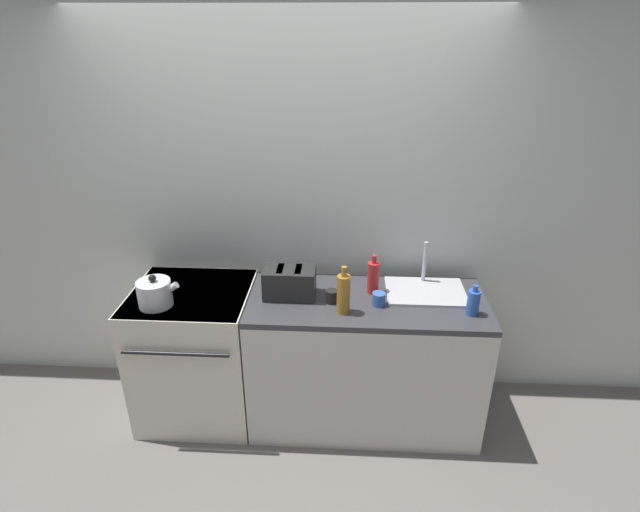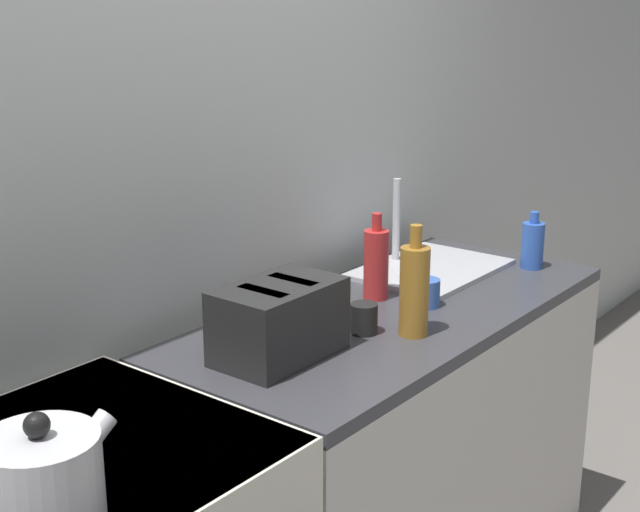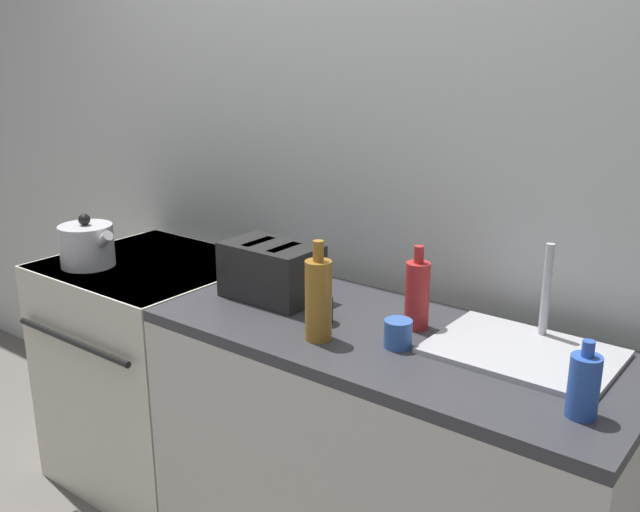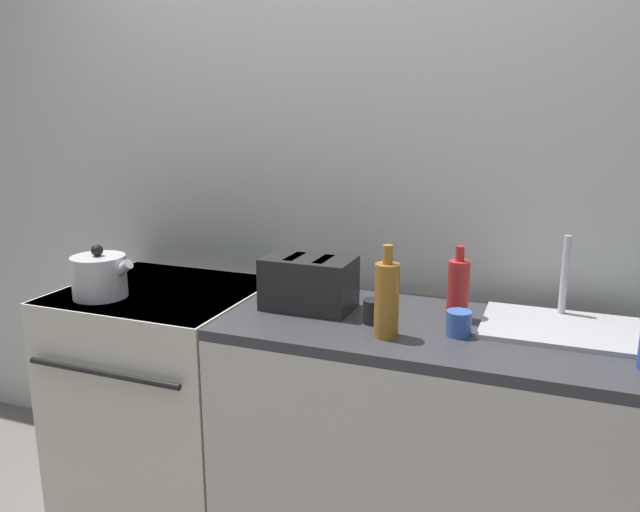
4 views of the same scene
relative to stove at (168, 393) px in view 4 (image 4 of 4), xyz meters
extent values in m
cube|color=silver|center=(0.58, 0.39, 0.84)|extent=(8.00, 0.05, 2.60)
cube|color=silver|center=(0.00, 0.00, -0.01)|extent=(0.73, 0.67, 0.90)
cube|color=black|center=(0.00, 0.00, 0.43)|extent=(0.72, 0.66, 0.02)
cylinder|color=black|center=(-0.16, -0.14, 0.43)|extent=(0.21, 0.21, 0.01)
cylinder|color=black|center=(0.16, -0.14, 0.43)|extent=(0.21, 0.21, 0.01)
cylinder|color=black|center=(-0.16, 0.14, 0.43)|extent=(0.21, 0.21, 0.01)
cylinder|color=black|center=(0.16, 0.14, 0.43)|extent=(0.21, 0.21, 0.01)
cylinder|color=black|center=(0.00, -0.36, 0.24)|extent=(0.62, 0.02, 0.02)
cube|color=silver|center=(1.09, -0.02, -0.03)|extent=(1.43, 0.63, 0.86)
cube|color=#38383D|center=(1.09, -0.02, 0.42)|extent=(1.43, 0.63, 0.04)
cylinder|color=silver|center=(-0.15, -0.16, 0.52)|extent=(0.20, 0.20, 0.16)
sphere|color=black|center=(-0.15, -0.16, 0.62)|extent=(0.04, 0.04, 0.04)
cylinder|color=silver|center=(-0.06, -0.16, 0.55)|extent=(0.11, 0.04, 0.09)
cube|color=black|center=(0.62, 0.00, 0.53)|extent=(0.31, 0.19, 0.18)
cube|color=black|center=(0.57, 0.00, 0.62)|extent=(0.04, 0.14, 0.01)
cube|color=black|center=(0.67, 0.00, 0.62)|extent=(0.04, 0.14, 0.01)
cube|color=#B7B7BC|center=(1.45, 0.08, 0.45)|extent=(0.48, 0.35, 0.01)
cylinder|color=silver|center=(1.45, 0.21, 0.58)|extent=(0.02, 0.02, 0.28)
cylinder|color=#9E6B23|center=(0.95, -0.18, 0.55)|extent=(0.08, 0.08, 0.23)
cylinder|color=#9E6B23|center=(0.95, -0.18, 0.70)|extent=(0.03, 0.03, 0.06)
cylinder|color=#B72828|center=(1.12, 0.06, 0.54)|extent=(0.07, 0.07, 0.20)
cylinder|color=#B72828|center=(1.12, 0.06, 0.66)|extent=(0.03, 0.03, 0.05)
cylinder|color=#3860B2|center=(1.15, -0.08, 0.48)|extent=(0.08, 0.08, 0.08)
cylinder|color=black|center=(0.88, -0.07, 0.48)|extent=(0.07, 0.07, 0.08)
camera|label=1|loc=(0.95, -2.63, 1.95)|focal=28.00mm
camera|label=2|loc=(-0.88, -1.31, 1.26)|focal=50.00mm
camera|label=3|loc=(2.08, -1.65, 1.25)|focal=40.00mm
camera|label=4|loc=(1.41, -1.93, 1.13)|focal=35.00mm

